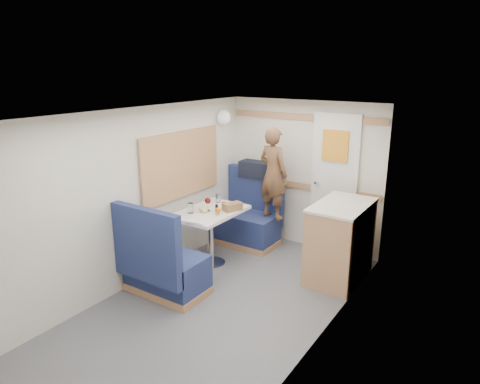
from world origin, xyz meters
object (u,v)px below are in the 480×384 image
Objects in this scene: wine_glass at (208,201)px; pepper_grinder at (217,208)px; dinette_table at (210,222)px; dome_light at (223,117)px; galley_counter at (340,241)px; bread_loaf at (233,207)px; cheese_block at (203,210)px; tumbler_left at (191,208)px; beer_glass at (224,206)px; bench_far at (248,222)px; person at (273,174)px; orange_fruit at (218,211)px; bench_near at (163,269)px; tray at (200,219)px; duffel_bag at (257,169)px; tumbler_mid at (218,198)px.

wine_glass is 0.14m from pepper_grinder.
dinette_table is 1.51m from dome_light.
bread_loaf is at bearing -162.72° from galley_counter.
tumbler_left is (-0.12, -0.09, 0.02)m from cheese_block.
wine_glass is at bearing -128.80° from beer_glass.
bread_loaf is at bearing 49.94° from pepper_grinder.
person reaches higher than bench_far.
bench_far reaches higher than orange_fruit.
cheese_block is 0.61× the size of wine_glass.
orange_fruit is at bearing -22.94° from dinette_table.
tumbler_left reaches higher than cheese_block.
bench_near is at bearing -102.35° from bread_loaf.
person is 10.07× the size of tumbler_left.
tray is (-0.29, -1.19, -0.33)m from person.
bread_loaf is at bearing -77.24° from duffel_bag.
galley_counter is at bearing 21.51° from pepper_grinder.
tumbler_mid is 0.39m from pepper_grinder.
bench_far is at bearing 96.36° from pepper_grinder.
bench_near is 10.18× the size of cheese_block.
duffel_bag reaches higher than dinette_table.
bench_near reaches higher than beer_glass.
person is (0.39, 0.87, 0.49)m from dinette_table.
orange_fruit is 0.24m from bread_loaf.
beer_glass is (0.13, -0.98, -0.25)m from duffel_bag.
dome_light reaches higher than bench_near.
tray is at bearing -92.06° from beer_glass.
bench_far is 1.51m from galley_counter.
bench_far is 14.46× the size of orange_fruit.
beer_glass is at bearing 81.45° from person.
tumbler_left reaches higher than dinette_table.
bread_loaf is (0.23, -0.70, 0.47)m from bench_far.
dinette_table is 0.90m from bench_near.
wine_glass is 0.75× the size of bread_loaf.
orange_fruit is (0.08, 0.24, 0.05)m from tray.
orange_fruit is at bearing 72.76° from tray.
cheese_block is at bearing -78.23° from tumbler_mid.
bread_loaf is (0.61, -0.69, -0.98)m from dome_light.
beer_glass is at bearing -166.39° from bread_loaf.
duffel_bag is 3.93× the size of tumbler_left.
person is at bearing 163.42° from galley_counter.
galley_counter is 1.66m from cheese_block.
bench_far is at bearing 2.12° from dome_light.
bench_near is 1.93m from person.
tumbler_left is at bearing -140.27° from pepper_grinder.
beer_glass is 0.99× the size of pepper_grinder.
galley_counter is 8.92× the size of cheese_block.
dome_light is at bearing -177.88° from bench_far.
tumbler_mid is at bearing -62.29° from dome_light.
cheese_block is (-0.42, -0.97, -0.30)m from person.
bench_near reaches higher than tumbler_left.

